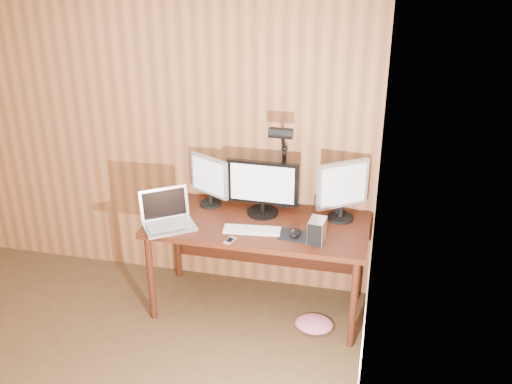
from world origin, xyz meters
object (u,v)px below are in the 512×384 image
(monitor_center, at_px, (263,187))
(monitor_left, at_px, (210,180))
(keyboard, at_px, (252,230))
(mouse, at_px, (295,233))
(desk_lamp, at_px, (282,155))
(laptop, at_px, (167,217))
(speaker, at_px, (338,207))
(hard_drive, at_px, (317,231))
(monitor_right, at_px, (342,189))
(phone, at_px, (230,241))
(desk, at_px, (260,232))

(monitor_center, distance_m, monitor_left, 0.42)
(keyboard, bearing_deg, monitor_center, 80.19)
(monitor_center, height_order, monitor_left, monitor_center)
(mouse, relative_size, desk_lamp, 0.16)
(laptop, bearing_deg, speaker, -14.70)
(hard_drive, distance_m, speaker, 0.44)
(monitor_right, bearing_deg, phone, -179.50)
(desk, relative_size, mouse, 13.38)
(monitor_right, distance_m, keyboard, 0.71)
(monitor_left, height_order, speaker, monitor_left)
(desk, height_order, monitor_right, monitor_right)
(desk, relative_size, phone, 14.78)
(monitor_right, height_order, speaker, monitor_right)
(desk, bearing_deg, phone, -108.71)
(hard_drive, bearing_deg, monitor_right, 76.49)
(speaker, bearing_deg, desk_lamp, -174.87)
(desk, height_order, hard_drive, hard_drive)
(phone, bearing_deg, monitor_center, 91.19)
(monitor_right, height_order, desk_lamp, desk_lamp)
(keyboard, bearing_deg, monitor_right, 22.32)
(laptop, relative_size, mouse, 3.72)
(monitor_left, relative_size, monitor_right, 0.87)
(desk, relative_size, monitor_left, 4.05)
(mouse, height_order, hard_drive, hard_drive)
(desk, xyz_separation_m, monitor_left, (-0.41, 0.13, 0.33))
(laptop, relative_size, speaker, 3.86)
(mouse, xyz_separation_m, hard_drive, (0.16, -0.04, 0.06))
(desk, height_order, laptop, laptop)
(phone, height_order, speaker, speaker)
(mouse, bearing_deg, monitor_center, 131.10)
(speaker, height_order, desk_lamp, desk_lamp)
(keyboard, height_order, speaker, speaker)
(monitor_right, bearing_deg, desk_lamp, 142.38)
(keyboard, bearing_deg, desk_lamp, 61.12)
(phone, bearing_deg, keyboard, 73.53)
(mouse, bearing_deg, phone, -162.69)
(phone, bearing_deg, desk, 88.95)
(laptop, height_order, phone, laptop)
(desk, bearing_deg, keyboard, -93.10)
(mouse, bearing_deg, desk_lamp, 109.92)
(hard_drive, bearing_deg, monitor_left, 162.94)
(desk_lamp, bearing_deg, monitor_right, 1.26)
(laptop, xyz_separation_m, hard_drive, (1.08, -0.01, 0.02))
(laptop, bearing_deg, mouse, -32.09)
(desk, xyz_separation_m, keyboard, (-0.01, -0.20, 0.13))
(keyboard, height_order, hard_drive, hard_drive)
(monitor_right, xyz_separation_m, laptop, (-1.21, -0.36, -0.18))
(monitor_left, xyz_separation_m, mouse, (0.71, -0.33, -0.19))
(monitor_center, xyz_separation_m, keyboard, (-0.02, -0.28, -0.21))
(monitor_center, height_order, mouse, monitor_center)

